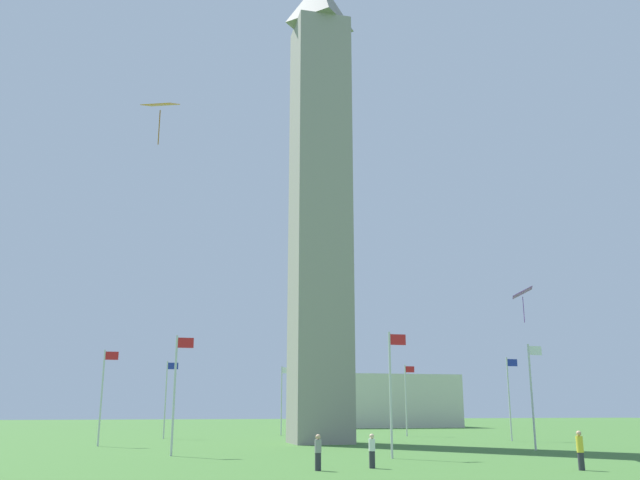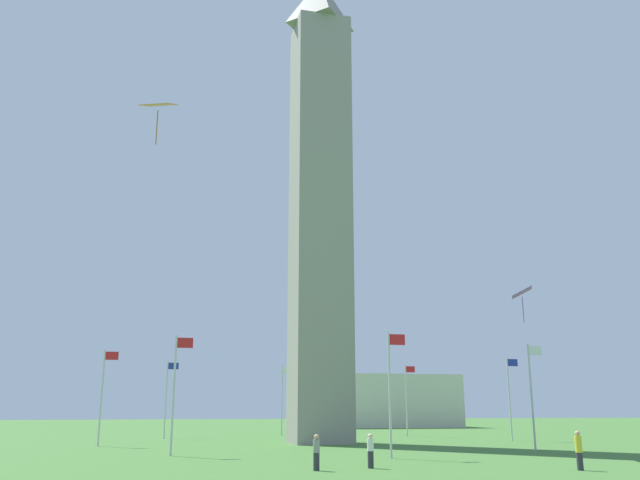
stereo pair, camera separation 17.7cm
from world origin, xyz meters
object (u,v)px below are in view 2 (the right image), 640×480
Objects in this scene: kite_orange_diamond at (158,106)px; flagpole_n at (510,394)px; flagpole_ne at (407,396)px; distant_building at (389,401)px; obelisk_monument at (320,191)px; flagpole_nw at (532,391)px; flagpole_sw at (175,388)px; flagpole_se at (167,395)px; kite_purple_diamond at (522,293)px; person_yellow_shirt at (579,451)px; person_white_shirt at (371,451)px; person_gray_shirt at (316,453)px; flagpole_w at (391,387)px; flagpole_e at (283,397)px; flagpole_s at (103,392)px.

flagpole_n is at bearing 43.19° from kite_orange_diamond.
distant_building is (9.29, 32.24, -0.13)m from flagpole_ne.
obelisk_monument is 24.97m from flagpole_nw.
flagpole_sw is at bearing -157.50° from flagpole_n.
flagpole_ne is 24.70m from flagpole_se.
distant_building reaches higher than flagpole_se.
kite_purple_diamond reaches higher than flagpole_n.
flagpole_ne is 4.08× the size of person_yellow_shirt.
flagpole_n is 1.00× the size of flagpole_se.
kite_purple_diamond is (12.14, 5.65, 9.15)m from person_white_shirt.
obelisk_monument is at bearing 3.70° from person_yellow_shirt.
flagpole_ne is at bearing 45.00° from flagpole_sw.
kite_orange_diamond is (-1.78, -42.01, 10.88)m from flagpole_se.
person_gray_shirt is 0.73× the size of kite_purple_diamond.
kite_orange_diamond reaches higher than flagpole_w.
flagpole_e is 32.27m from flagpole_sw.
flagpole_e is 3.63× the size of kite_orange_diamond.
flagpole_s is 3.63× the size of kite_orange_diamond.
obelisk_monument is at bearing 64.63° from kite_orange_diamond.
flagpole_sw is at bearing -135.00° from flagpole_ne.
flagpole_se is 3.63× the size of kite_orange_diamond.
person_white_shirt is 9.78m from person_yellow_shirt.
flagpole_s is 1.00× the size of flagpole_nw.
kite_orange_diamond reaches higher than person_gray_shirt.
kite_purple_diamond is at bearing -26.91° from person_white_shirt.
person_gray_shirt is (-18.43, -11.71, -3.21)m from flagpole_nw.
obelisk_monument reaches higher than flagpole_ne.
obelisk_monument is at bearing 30.44° from person_white_shirt.
person_white_shirt is 0.99× the size of person_gray_shirt.
flagpole_w is at bearing 9.71° from person_white_shirt.
flagpole_w is 3.63× the size of kite_orange_diamond.
kite_purple_diamond is (23.04, 11.88, -4.95)m from kite_orange_diamond.
flagpole_w reaches higher than person_white_shirt.
flagpole_e is at bearing 45.00° from flagpole_s.
person_gray_shirt is at bearing -157.25° from kite_purple_diamond.
flagpole_sw is 4.46× the size of person_gray_shirt.
kite_orange_diamond is (-1.78, -17.31, 10.88)m from flagpole_sw.
kite_orange_diamond is at bearing -92.42° from flagpole_se.
flagpole_e is 44.79m from person_yellow_shirt.
flagpole_s is at bearing 96.42° from kite_orange_diamond.
flagpole_n is 4.52× the size of person_white_shirt.
kite_orange_diamond is at bearing -95.86° from flagpole_sw.
flagpole_ne is 13.37m from flagpole_e.
flagpole_e is 1.00× the size of flagpole_s.
flagpole_e is at bearing 33.61° from person_white_shirt.
flagpole_ne is 50.83m from kite_orange_diamond.
kite_purple_diamond reaches higher than flagpole_s.
flagpole_w is (-0.00, -34.93, 0.00)m from flagpole_e.
flagpole_s is 4.52× the size of person_white_shirt.
distant_building is (24.86, 68.02, 3.09)m from person_white_shirt.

